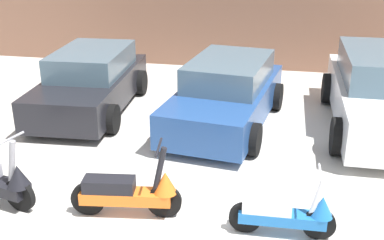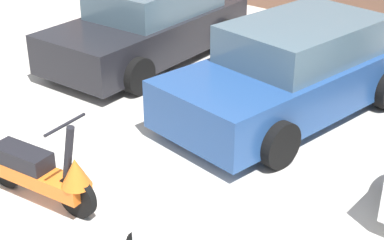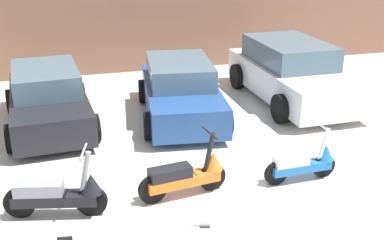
# 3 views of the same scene
# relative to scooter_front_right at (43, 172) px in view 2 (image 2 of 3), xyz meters

# --- Properties ---
(scooter_front_right) EXTENTS (1.53, 0.56, 1.07)m
(scooter_front_right) POSITION_rel_scooter_front_right_xyz_m (0.00, 0.00, 0.00)
(scooter_front_right) COLOR black
(scooter_front_right) RESTS_ON ground_plane
(car_rear_left) EXTENTS (1.99, 3.87, 1.29)m
(car_rear_left) POSITION_rel_scooter_front_right_xyz_m (-2.13, 3.86, 0.24)
(car_rear_left) COLOR black
(car_rear_left) RESTS_ON ground_plane
(car_rear_center) EXTENTS (2.24, 4.02, 1.30)m
(car_rear_center) POSITION_rel_scooter_front_right_xyz_m (0.85, 3.59, 0.25)
(car_rear_center) COLOR navy
(car_rear_center) RESTS_ON ground_plane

